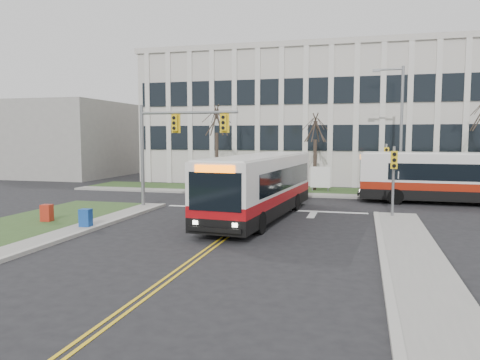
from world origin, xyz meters
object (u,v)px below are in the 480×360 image
at_px(newspaper_box_red, 47,214).
at_px(bus_main, 260,188).
at_px(streetlight, 399,124).
at_px(bus_cross, 459,179).
at_px(directory_sign, 320,178).
at_px(newspaper_box_blue, 86,219).

bearing_deg(newspaper_box_red, bus_main, 16.27).
xyz_separation_m(streetlight, bus_cross, (3.52, -2.75, -3.59)).
distance_m(streetlight, bus_cross, 5.73).
bearing_deg(bus_cross, newspaper_box_red, -57.87).
distance_m(bus_cross, newspaper_box_red, 24.44).
distance_m(streetlight, directory_sign, 6.96).
bearing_deg(newspaper_box_blue, newspaper_box_red, 158.82).
height_order(bus_cross, newspaper_box_blue, bus_cross).
xyz_separation_m(directory_sign, newspaper_box_blue, (-9.30, -17.21, -0.70)).
bearing_deg(streetlight, directory_sign, 166.77).
relative_size(bus_main, bus_cross, 1.02).
distance_m(bus_cross, newspaper_box_blue, 22.61).
distance_m(directory_sign, newspaper_box_red, 20.35).
xyz_separation_m(streetlight, bus_main, (-7.59, -10.98, -3.56)).
xyz_separation_m(streetlight, newspaper_box_red, (-17.53, -15.12, -4.72)).
bearing_deg(bus_main, newspaper_box_blue, -140.72).
xyz_separation_m(bus_main, bus_cross, (11.12, 8.24, -0.02)).
bearing_deg(bus_main, streetlight, 60.38).
xyz_separation_m(streetlight, newspaper_box_blue, (-14.83, -15.91, -4.72)).
relative_size(newspaper_box_blue, newspaper_box_red, 1.00).
distance_m(bus_main, newspaper_box_blue, 8.83).
xyz_separation_m(directory_sign, newspaper_box_red, (-12.00, -16.42, -0.70)).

